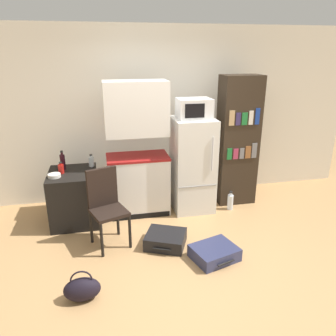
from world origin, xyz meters
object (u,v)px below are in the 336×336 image
(side_table, at_px, (74,197))
(suitcase_small_flat, at_px, (166,239))
(bookshelf, at_px, (237,141))
(bottle_ketchup_red, at_px, (61,169))
(chair, at_px, (106,201))
(handbag, at_px, (82,289))
(refrigerator, at_px, (193,165))
(microwave, at_px, (194,109))
(water_bottle_front, at_px, (230,202))
(bowl, at_px, (54,176))
(bottle_wine_dark, at_px, (63,162))
(suitcase_large_flat, at_px, (214,253))
(bottle_clear_short, at_px, (91,161))
(kitchen_hutch, at_px, (137,154))

(side_table, height_order, suitcase_small_flat, side_table)
(suitcase_small_flat, bearing_deg, bookshelf, 62.19)
(bottle_ketchup_red, xyz_separation_m, chair, (0.56, -0.65, -0.24))
(bookshelf, xyz_separation_m, handbag, (-2.34, -1.84, -0.87))
(refrigerator, relative_size, handbag, 3.90)
(microwave, height_order, water_bottle_front, microwave)
(bottle_ketchup_red, xyz_separation_m, bowl, (-0.08, -0.14, -0.04))
(bowl, bearing_deg, suitcase_small_flat, -29.25)
(refrigerator, height_order, handbag, refrigerator)
(chair, bearing_deg, bowl, 120.96)
(microwave, height_order, bowl, microwave)
(bottle_ketchup_red, distance_m, handbag, 1.82)
(microwave, bearing_deg, suitcase_small_flat, -122.42)
(refrigerator, relative_size, suitcase_small_flat, 2.32)
(microwave, bearing_deg, bottle_ketchup_red, -177.91)
(bottle_wine_dark, xyz_separation_m, handbag, (0.26, -1.81, -0.73))
(microwave, relative_size, bottle_wine_dark, 1.73)
(microwave, height_order, suitcase_small_flat, microwave)
(chair, height_order, suitcase_large_flat, chair)
(suitcase_large_flat, xyz_separation_m, water_bottle_front, (0.67, 1.17, 0.05))
(bottle_wine_dark, bearing_deg, water_bottle_front, -6.40)
(handbag, xyz_separation_m, water_bottle_front, (2.16, 1.54, 0.00))
(bookshelf, relative_size, bottle_wine_dark, 7.27)
(chair, bearing_deg, side_table, 102.86)
(bottle_wine_dark, bearing_deg, bottle_ketchup_red, -95.04)
(suitcase_large_flat, xyz_separation_m, handbag, (-1.49, -0.38, 0.05))
(bottle_clear_short, relative_size, bowl, 1.10)
(suitcase_small_flat, relative_size, handbag, 1.68)
(side_table, distance_m, handbag, 1.69)
(bookshelf, distance_m, bottle_wine_dark, 2.61)
(bookshelf, bearing_deg, refrigerator, -171.42)
(bottle_wine_dark, distance_m, suitcase_small_flat, 1.80)
(microwave, height_order, bottle_wine_dark, microwave)
(side_table, bearing_deg, suitcase_small_flat, -38.31)
(bowl, bearing_deg, kitchen_hutch, 12.46)
(bottle_clear_short, bearing_deg, kitchen_hutch, -7.39)
(bookshelf, bearing_deg, water_bottle_front, -120.89)
(chair, xyz_separation_m, water_bottle_front, (1.88, 0.53, -0.44))
(kitchen_hutch, bearing_deg, bottle_clear_short, 172.61)
(refrigerator, bearing_deg, suitcase_small_flat, -122.40)
(bottle_wine_dark, relative_size, bowl, 1.65)
(refrigerator, distance_m, bowl, 1.97)
(handbag, height_order, water_bottle_front, handbag)
(suitcase_large_flat, xyz_separation_m, suitcase_small_flat, (-0.50, 0.39, 0.01))
(chair, distance_m, handbag, 1.14)
(bowl, xyz_separation_m, suitcase_small_flat, (1.34, -0.75, -0.68))
(bookshelf, xyz_separation_m, suitcase_small_flat, (-1.35, -1.07, -0.91))
(suitcase_small_flat, height_order, water_bottle_front, water_bottle_front)
(bottle_wine_dark, height_order, suitcase_large_flat, bottle_wine_dark)
(suitcase_small_flat, bearing_deg, bottle_clear_short, 152.30)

